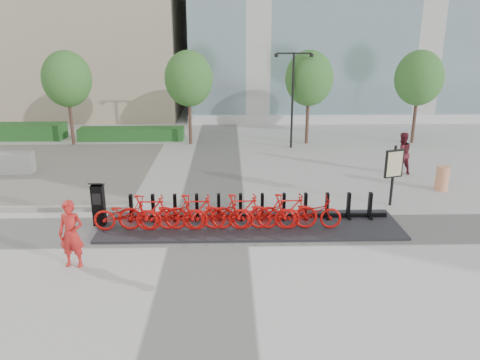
{
  "coord_description": "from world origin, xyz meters",
  "views": [
    {
      "loc": [
        0.62,
        -13.62,
        6.02
      ],
      "look_at": [
        1.0,
        1.5,
        1.2
      ],
      "focal_mm": 35.0,
      "sensor_mm": 36.0,
      "label": 1
    }
  ],
  "objects_px": {
    "pedestrian": "(401,153)",
    "map_sign": "(394,166)",
    "construction_barrel": "(442,178)",
    "bike_0": "(125,214)",
    "jersey_barrier": "(5,163)",
    "kiosk": "(99,204)",
    "worker_red": "(71,234)"
  },
  "relations": [
    {
      "from": "map_sign",
      "to": "construction_barrel",
      "type": "bearing_deg",
      "value": 12.44
    },
    {
      "from": "pedestrian",
      "to": "jersey_barrier",
      "type": "xyz_separation_m",
      "value": [
        -17.46,
        0.54,
        -0.46
      ]
    },
    {
      "from": "pedestrian",
      "to": "map_sign",
      "type": "height_order",
      "value": "map_sign"
    },
    {
      "from": "kiosk",
      "to": "worker_red",
      "type": "bearing_deg",
      "value": -90.56
    },
    {
      "from": "construction_barrel",
      "to": "kiosk",
      "type": "bearing_deg",
      "value": -165.12
    },
    {
      "from": "pedestrian",
      "to": "map_sign",
      "type": "distance_m",
      "value": 4.26
    },
    {
      "from": "bike_0",
      "to": "pedestrian",
      "type": "distance_m",
      "value": 12.36
    },
    {
      "from": "kiosk",
      "to": "pedestrian",
      "type": "distance_m",
      "value": 12.97
    },
    {
      "from": "jersey_barrier",
      "to": "map_sign",
      "type": "relative_size",
      "value": 1.09
    },
    {
      "from": "map_sign",
      "to": "jersey_barrier",
      "type": "bearing_deg",
      "value": 144.51
    },
    {
      "from": "kiosk",
      "to": "map_sign",
      "type": "bearing_deg",
      "value": 9.35
    },
    {
      "from": "pedestrian",
      "to": "jersey_barrier",
      "type": "relative_size",
      "value": 0.77
    },
    {
      "from": "bike_0",
      "to": "kiosk",
      "type": "xyz_separation_m",
      "value": [
        -0.93,
        0.47,
        0.18
      ]
    },
    {
      "from": "construction_barrel",
      "to": "bike_0",
      "type": "bearing_deg",
      "value": -161.89
    },
    {
      "from": "kiosk",
      "to": "construction_barrel",
      "type": "bearing_deg",
      "value": 14.52
    },
    {
      "from": "pedestrian",
      "to": "jersey_barrier",
      "type": "distance_m",
      "value": 17.47
    },
    {
      "from": "bike_0",
      "to": "construction_barrel",
      "type": "bearing_deg",
      "value": -71.89
    },
    {
      "from": "bike_0",
      "to": "map_sign",
      "type": "relative_size",
      "value": 0.89
    },
    {
      "from": "kiosk",
      "to": "jersey_barrier",
      "type": "relative_size",
      "value": 0.6
    },
    {
      "from": "bike_0",
      "to": "jersey_barrier",
      "type": "bearing_deg",
      "value": 45.41
    },
    {
      "from": "bike_0",
      "to": "pedestrian",
      "type": "relative_size",
      "value": 1.06
    },
    {
      "from": "kiosk",
      "to": "worker_red",
      "type": "xyz_separation_m",
      "value": [
        -0.01,
        -2.64,
        0.15
      ]
    },
    {
      "from": "jersey_barrier",
      "to": "map_sign",
      "type": "xyz_separation_m",
      "value": [
        15.75,
        -4.41,
        1.0
      ]
    },
    {
      "from": "pedestrian",
      "to": "kiosk",
      "type": "bearing_deg",
      "value": 15.23
    },
    {
      "from": "worker_red",
      "to": "construction_barrel",
      "type": "distance_m",
      "value": 13.95
    },
    {
      "from": "construction_barrel",
      "to": "pedestrian",
      "type": "bearing_deg",
      "value": 111.3
    },
    {
      "from": "kiosk",
      "to": "map_sign",
      "type": "distance_m",
      "value": 10.17
    },
    {
      "from": "kiosk",
      "to": "map_sign",
      "type": "height_order",
      "value": "map_sign"
    },
    {
      "from": "worker_red",
      "to": "pedestrian",
      "type": "height_order",
      "value": "pedestrian"
    },
    {
      "from": "construction_barrel",
      "to": "jersey_barrier",
      "type": "height_order",
      "value": "construction_barrel"
    },
    {
      "from": "bike_0",
      "to": "worker_red",
      "type": "bearing_deg",
      "value": 156.54
    },
    {
      "from": "worker_red",
      "to": "map_sign",
      "type": "xyz_separation_m",
      "value": [
        10.01,
        4.35,
        0.54
      ]
    }
  ]
}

